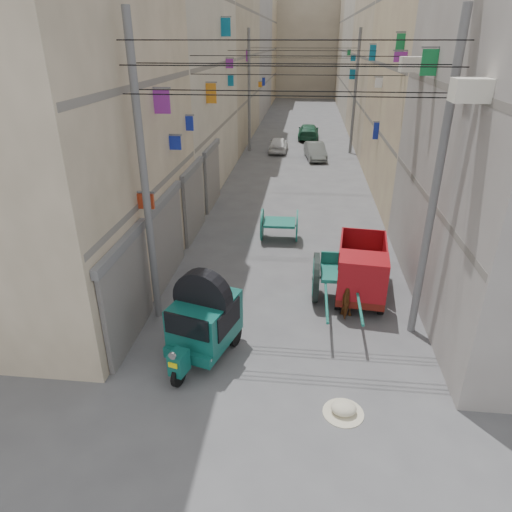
# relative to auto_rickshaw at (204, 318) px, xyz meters

# --- Properties ---
(building_row_left) EXTENTS (8.00, 62.00, 14.00)m
(building_row_left) POSITION_rel_auto_rickshaw_xyz_m (-6.13, 29.73, 5.40)
(building_row_left) COLOR #C7B497
(building_row_left) RESTS_ON ground
(building_row_right) EXTENTS (8.00, 62.00, 14.00)m
(building_row_right) POSITION_rel_auto_rickshaw_xyz_m (9.86, 29.73, 5.40)
(building_row_right) COLOR gray
(building_row_right) RESTS_ON ground
(end_cap_building) EXTENTS (22.00, 10.00, 13.00)m
(end_cap_building) POSITION_rel_auto_rickshaw_xyz_m (1.86, 61.60, 5.44)
(end_cap_building) COLOR tan
(end_cap_building) RESTS_ON ground
(shutters_left) EXTENTS (0.18, 14.40, 2.88)m
(shutters_left) POSITION_rel_auto_rickshaw_xyz_m (-2.06, 5.98, 0.44)
(shutters_left) COLOR #515157
(shutters_left) RESTS_ON ground
(signboards) EXTENTS (8.22, 40.52, 5.67)m
(signboards) POSITION_rel_auto_rickshaw_xyz_m (1.85, 17.26, 2.37)
(signboards) COLOR #0C6587
(signboards) RESTS_ON ground
(ac_units) EXTENTS (0.70, 6.55, 3.35)m
(ac_units) POSITION_rel_auto_rickshaw_xyz_m (5.51, 3.27, 6.38)
(ac_units) COLOR beige
(ac_units) RESTS_ON ground
(utility_poles) EXTENTS (7.40, 22.20, 8.00)m
(utility_poles) POSITION_rel_auto_rickshaw_xyz_m (1.86, 12.60, 2.94)
(utility_poles) COLOR slate
(utility_poles) RESTS_ON ground
(overhead_cables) EXTENTS (7.40, 22.52, 1.12)m
(overhead_cables) POSITION_rel_auto_rickshaw_xyz_m (1.86, 10.00, 5.71)
(overhead_cables) COLOR black
(overhead_cables) RESTS_ON ground
(auto_rickshaw) EXTENTS (1.91, 2.64, 1.79)m
(auto_rickshaw) POSITION_rel_auto_rickshaw_xyz_m (0.00, 0.00, 0.00)
(auto_rickshaw) COLOR black
(auto_rickshaw) RESTS_ON ground
(tonga_cart) EXTENTS (1.66, 3.40, 1.53)m
(tonga_cart) POSITION_rel_auto_rickshaw_xyz_m (3.52, 2.99, -0.26)
(tonga_cart) COLOR black
(tonga_cart) RESTS_ON ground
(mini_truck) EXTENTS (1.73, 3.30, 1.78)m
(mini_truck) POSITION_rel_auto_rickshaw_xyz_m (4.18, 3.16, -0.20)
(mini_truck) COLOR black
(mini_truck) RESTS_ON ground
(second_cart) EXTENTS (1.47, 1.30, 1.28)m
(second_cart) POSITION_rel_auto_rickshaw_xyz_m (1.43, 7.50, -0.37)
(second_cart) COLOR #166254
(second_cart) RESTS_ON ground
(feed_sack) EXTENTS (0.55, 0.44, 0.28)m
(feed_sack) POSITION_rel_auto_rickshaw_xyz_m (3.39, -1.75, -0.92)
(feed_sack) COLOR beige
(feed_sack) RESTS_ON ground
(horse) EXTENTS (1.17, 1.93, 1.52)m
(horse) POSITION_rel_auto_rickshaw_xyz_m (3.98, 2.60, -0.30)
(horse) COLOR brown
(horse) RESTS_ON ground
(distant_car_white) EXTENTS (1.31, 3.14, 1.06)m
(distant_car_white) POSITION_rel_auto_rickshaw_xyz_m (0.37, 23.42, -0.52)
(distant_car_white) COLOR white
(distant_car_white) RESTS_ON ground
(distant_car_grey) EXTENTS (1.62, 3.43, 1.09)m
(distant_car_grey) POSITION_rel_auto_rickshaw_xyz_m (2.97, 21.51, -0.51)
(distant_car_grey) COLOR #535855
(distant_car_grey) RESTS_ON ground
(distant_car_green) EXTENTS (1.65, 3.99, 1.16)m
(distant_car_green) POSITION_rel_auto_rickshaw_xyz_m (2.47, 28.45, -0.48)
(distant_car_green) COLOR #1B5137
(distant_car_green) RESTS_ON ground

